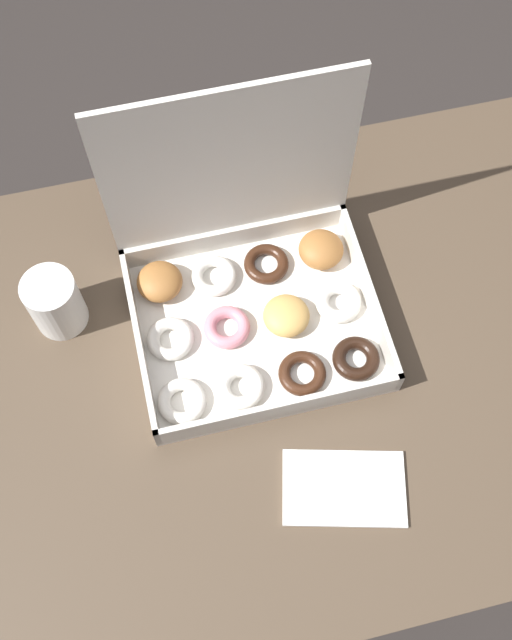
% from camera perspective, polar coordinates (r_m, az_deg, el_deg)
% --- Properties ---
extents(ground_plane, '(8.00, 8.00, 0.00)m').
position_cam_1_polar(ground_plane, '(1.82, 2.30, -12.04)').
color(ground_plane, '#2D2826').
extents(dining_table, '(0.99, 0.77, 0.77)m').
position_cam_1_polar(dining_table, '(1.20, 3.41, -5.03)').
color(dining_table, '#4C3D2D').
rests_on(dining_table, ground_plane).
extents(donut_box, '(0.35, 0.30, 0.34)m').
position_cam_1_polar(donut_box, '(1.07, -0.46, 2.98)').
color(donut_box, silver).
rests_on(donut_box, dining_table).
extents(coffee_mug, '(0.08, 0.08, 0.10)m').
position_cam_1_polar(coffee_mug, '(1.10, -15.09, 1.33)').
color(coffee_mug, white).
rests_on(coffee_mug, dining_table).
extents(paper_napkin, '(0.18, 0.14, 0.01)m').
position_cam_1_polar(paper_napkin, '(1.03, 6.69, -12.61)').
color(paper_napkin, white).
rests_on(paper_napkin, dining_table).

